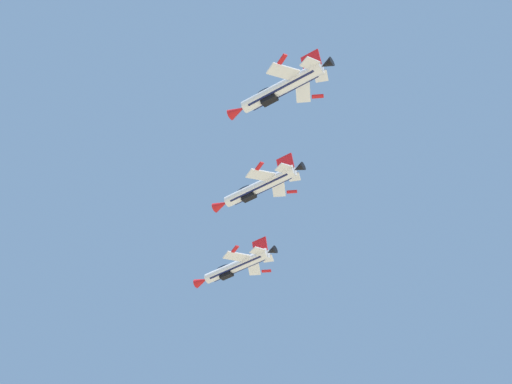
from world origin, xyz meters
TOP-DOWN VIEW (x-y plane):
  - fighter_jet_lead at (-48.06, 81.83)m, footprint 15.96×10.43m
  - fighter_jet_left_wing at (-36.82, 68.07)m, footprint 15.96×10.29m
  - fighter_jet_right_wing at (-25.76, 52.60)m, footprint 15.96×10.32m

SIDE VIEW (x-z plane):
  - fighter_jet_right_wing at x=-25.76m, z-range 81.52..86.03m
  - fighter_jet_lead at x=-48.06m, z-range 81.66..86.04m
  - fighter_jet_left_wing at x=-36.82m, z-range 82.35..86.92m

